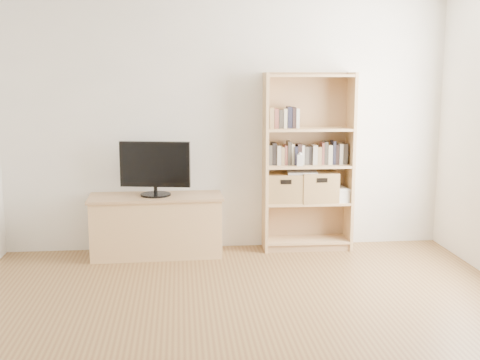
{
  "coord_description": "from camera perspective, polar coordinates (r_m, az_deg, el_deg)",
  "views": [
    {
      "loc": [
        -0.48,
        -3.59,
        1.79
      ],
      "look_at": [
        0.07,
        1.9,
        0.81
      ],
      "focal_mm": 45.0,
      "sensor_mm": 36.0,
      "label": 1
    }
  ],
  "objects": [
    {
      "name": "books_row_mid",
      "position": [
        6.14,
        6.44,
        2.45
      ],
      "size": [
        0.77,
        0.2,
        0.2
      ],
      "primitive_type": "cube",
      "rotation": [
        0.0,
        0.0,
        -0.07
      ],
      "color": "#423E39",
      "rests_on": "bookshelf"
    },
    {
      "name": "books_row_upper",
      "position": [
        6.07,
        4.65,
        5.81
      ],
      "size": [
        0.35,
        0.14,
        0.18
      ],
      "primitive_type": "cube",
      "rotation": [
        0.0,
        0.0,
        -0.04
      ],
      "color": "#423E39",
      "rests_on": "bookshelf"
    },
    {
      "name": "basket_right",
      "position": [
        6.19,
        7.43,
        -0.61
      ],
      "size": [
        0.37,
        0.31,
        0.3
      ],
      "primitive_type": "cube",
      "rotation": [
        0.0,
        0.0,
        0.01
      ],
      "color": "#AC834D",
      "rests_on": "bookshelf"
    },
    {
      "name": "front_wall",
      "position": [
        1.29,
        16.94,
        -12.73
      ],
      "size": [
        4.5,
        0.02,
        2.6
      ],
      "primitive_type": "cube",
      "color": "white",
      "rests_on": "floor"
    },
    {
      "name": "magazine_stack",
      "position": [
        6.26,
        9.2,
        -1.4
      ],
      "size": [
        0.21,
        0.28,
        0.12
      ],
      "primitive_type": "cube",
      "rotation": [
        0.0,
        0.0,
        0.11
      ],
      "color": "beige",
      "rests_on": "bookshelf"
    },
    {
      "name": "tv_stand",
      "position": [
        6.05,
        -7.92,
        -4.39
      ],
      "size": [
        1.28,
        0.51,
        0.58
      ],
      "primitive_type": "cube",
      "rotation": [
        0.0,
        0.0,
        0.03
      ],
      "color": "tan",
      "rests_on": "floor"
    },
    {
      "name": "back_wall",
      "position": [
        6.13,
        -1.26,
        5.48
      ],
      "size": [
        4.5,
        0.02,
        2.6
      ],
      "primitive_type": "cube",
      "color": "white",
      "rests_on": "floor"
    },
    {
      "name": "basket_left",
      "position": [
        6.13,
        4.22,
        -0.72
      ],
      "size": [
        0.37,
        0.31,
        0.29
      ],
      "primitive_type": "cube",
      "rotation": [
        0.0,
        0.0,
        -0.06
      ],
      "color": "#AC834D",
      "rests_on": "bookshelf"
    },
    {
      "name": "television",
      "position": [
        5.93,
        -8.06,
        1.11
      ],
      "size": [
        0.69,
        0.18,
        0.54
      ],
      "primitive_type": "cube",
      "rotation": [
        0.0,
        0.0,
        -0.18
      ],
      "color": "black",
      "rests_on": "tv_stand"
    },
    {
      "name": "laptop",
      "position": [
        6.12,
        5.93,
        0.71
      ],
      "size": [
        0.32,
        0.24,
        0.02
      ],
      "primitive_type": "cube",
      "rotation": [
        0.0,
        0.0,
        -0.13
      ],
      "color": "silver",
      "rests_on": "basket_left"
    },
    {
      "name": "baby_monitor",
      "position": [
        6.01,
        5.72,
        1.86
      ],
      "size": [
        0.07,
        0.05,
        0.11
      ],
      "primitive_type": "cube",
      "rotation": [
        0.0,
        0.0,
        -0.2
      ],
      "color": "white",
      "rests_on": "bookshelf"
    },
    {
      "name": "bookshelf",
      "position": [
        6.14,
        6.46,
        1.67
      ],
      "size": [
        0.91,
        0.34,
        1.8
      ],
      "primitive_type": "cube",
      "rotation": [
        0.0,
        0.0,
        -0.02
      ],
      "color": "tan",
      "rests_on": "floor"
    },
    {
      "name": "floor",
      "position": [
        4.04,
        1.71,
        -16.23
      ],
      "size": [
        4.5,
        5.0,
        0.01
      ],
      "primitive_type": "cube",
      "color": "brown",
      "rests_on": "ground"
    }
  ]
}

